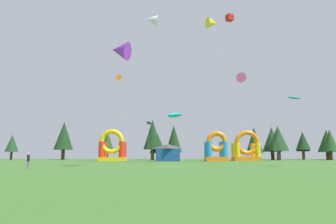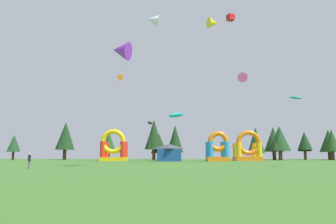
# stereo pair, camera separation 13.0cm
# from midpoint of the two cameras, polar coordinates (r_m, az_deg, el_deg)

# --- Properties ---
(ground_plane) EXTENTS (120.00, 120.00, 0.00)m
(ground_plane) POSITION_cam_midpoint_polar(r_m,az_deg,el_deg) (38.34, -0.14, -10.24)
(ground_plane) COLOR #3D6B28
(kite_red_box) EXTENTS (7.60, 3.54, 19.96)m
(kite_red_box) POSITION_cam_midpoint_polar(r_m,az_deg,el_deg) (43.05, 11.62, 16.90)
(kite_red_box) COLOR red
(kite_red_box) RESTS_ON ground_plane
(kite_pink_delta) EXTENTS (7.70, 3.30, 17.47)m
(kite_pink_delta) POSITION_cam_midpoint_polar(r_m,az_deg,el_deg) (62.26, 13.76, 6.17)
(kite_pink_delta) COLOR #EA599E
(kite_pink_delta) RESTS_ON ground_plane
(kite_cyan_parafoil) EXTENTS (3.47, 3.07, 9.52)m
(kite_cyan_parafoil) POSITION_cam_midpoint_polar(r_m,az_deg,el_deg) (56.50, 1.45, -0.60)
(kite_cyan_parafoil) COLOR #19B7CC
(kite_cyan_parafoil) RESTS_ON ground_plane
(kite_teal_parafoil) EXTENTS (5.07, 1.41, 10.39)m
(kite_teal_parafoil) POSITION_cam_midpoint_polar(r_m,az_deg,el_deg) (49.80, 22.74, 2.47)
(kite_teal_parafoil) COLOR #0C7F7A
(kite_teal_parafoil) RESTS_ON ground_plane
(kite_orange_diamond) EXTENTS (4.14, 4.91, 20.04)m
(kite_orange_diamond) POSITION_cam_midpoint_polar(r_m,az_deg,el_deg) (73.15, -9.00, 6.25)
(kite_orange_diamond) COLOR orange
(kite_orange_diamond) RESTS_ON ground_plane
(kite_purple_delta) EXTENTS (2.92, 4.59, 15.45)m
(kite_purple_delta) POSITION_cam_midpoint_polar(r_m,az_deg,el_deg) (38.38, -8.90, 11.31)
(kite_purple_delta) COLOR purple
(kite_purple_delta) RESTS_ON ground_plane
(kite_black_parafoil) EXTENTS (1.12, 3.93, 8.39)m
(kite_black_parafoil) POSITION_cam_midpoint_polar(r_m,az_deg,el_deg) (62.12, -3.49, -2.05)
(kite_black_parafoil) COLOR black
(kite_black_parafoil) RESTS_ON ground_plane
(kite_white_delta) EXTENTS (2.57, 9.67, 29.03)m
(kite_white_delta) POSITION_cam_midpoint_polar(r_m,az_deg,el_deg) (62.58, -2.92, 16.89)
(kite_white_delta) COLOR white
(kite_white_delta) RESTS_ON ground_plane
(kite_yellow_delta) EXTENTS (3.25, 8.39, 25.82)m
(kite_yellow_delta) POSITION_cam_midpoint_polar(r_m,az_deg,el_deg) (57.16, 8.36, 16.19)
(kite_yellow_delta) COLOR yellow
(kite_yellow_delta) RESTS_ON ground_plane
(person_near_camera) EXTENTS (0.31, 0.31, 1.71)m
(person_near_camera) POSITION_cam_midpoint_polar(r_m,az_deg,el_deg) (36.00, -24.65, -8.08)
(person_near_camera) COLOR #724C8C
(person_near_camera) RESTS_ON ground_plane
(inflatable_blue_arch) EXTENTS (5.82, 4.64, 7.12)m
(inflatable_blue_arch) POSITION_cam_midpoint_polar(r_m,az_deg,el_deg) (70.34, -10.24, -6.85)
(inflatable_blue_arch) COLOR yellow
(inflatable_blue_arch) RESTS_ON ground_plane
(inflatable_yellow_castle) EXTENTS (4.72, 4.74, 6.50)m
(inflatable_yellow_castle) POSITION_cam_midpoint_polar(r_m,az_deg,el_deg) (67.90, 9.17, -7.03)
(inflatable_yellow_castle) COLOR orange
(inflatable_yellow_castle) RESTS_ON ground_plane
(inflatable_red_slide) EXTENTS (6.11, 4.80, 7.08)m
(inflatable_red_slide) POSITION_cam_midpoint_polar(r_m,az_deg,el_deg) (74.63, 14.63, -6.85)
(inflatable_red_slide) COLOR orange
(inflatable_red_slide) RESTS_ON ground_plane
(festival_tent) EXTENTS (5.14, 4.44, 3.72)m
(festival_tent) POSITION_cam_midpoint_polar(r_m,az_deg,el_deg) (67.24, 0.12, -7.63)
(festival_tent) COLOR #19478C
(festival_tent) RESTS_ON ground_plane
(tree_row_0) EXTENTS (3.31, 3.31, 6.57)m
(tree_row_0) POSITION_cam_midpoint_polar(r_m,az_deg,el_deg) (89.29, -27.06, -5.26)
(tree_row_0) COLOR #4C331E
(tree_row_0) RESTS_ON ground_plane
(tree_row_1) EXTENTS (5.17, 5.17, 10.39)m
(tree_row_1) POSITION_cam_midpoint_polar(r_m,az_deg,el_deg) (88.92, -18.81, -4.27)
(tree_row_1) COLOR #4C331E
(tree_row_1) RESTS_ON ground_plane
(tree_row_2) EXTENTS (3.62, 3.62, 7.76)m
(tree_row_2) POSITION_cam_midpoint_polar(r_m,az_deg,el_deg) (85.65, -11.14, -5.36)
(tree_row_2) COLOR #4C331E
(tree_row_2) RESTS_ON ground_plane
(tree_row_3) EXTENTS (4.72, 4.72, 10.52)m
(tree_row_3) POSITION_cam_midpoint_polar(r_m,az_deg,el_deg) (79.58, -2.77, -4.25)
(tree_row_3) COLOR #4C331E
(tree_row_3) RESTS_ON ground_plane
(tree_row_4) EXTENTS (4.33, 4.33, 6.95)m
(tree_row_4) POSITION_cam_midpoint_polar(r_m,az_deg,el_deg) (81.08, -1.80, -5.93)
(tree_row_4) COLOR #4C331E
(tree_row_4) RESTS_ON ground_plane
(tree_row_5) EXTENTS (4.12, 4.12, 8.98)m
(tree_row_5) POSITION_cam_midpoint_polar(r_m,az_deg,el_deg) (78.55, 1.24, -5.05)
(tree_row_5) COLOR #4C331E
(tree_row_5) RESTS_ON ground_plane
(tree_row_6) EXTENTS (4.40, 4.40, 8.55)m
(tree_row_6) POSITION_cam_midpoint_polar(r_m,az_deg,el_deg) (83.08, 16.03, -5.11)
(tree_row_6) COLOR #4C331E
(tree_row_6) RESTS_ON ground_plane
(tree_row_7) EXTENTS (5.16, 5.16, 8.81)m
(tree_row_7) POSITION_cam_midpoint_polar(r_m,az_deg,el_deg) (86.66, 19.07, -4.88)
(tree_row_7) COLOR #4C331E
(tree_row_7) RESTS_ON ground_plane
(tree_row_8) EXTENTS (5.24, 5.24, 8.82)m
(tree_row_8) POSITION_cam_midpoint_polar(r_m,az_deg,el_deg) (83.61, 20.09, -4.67)
(tree_row_8) COLOR #4C331E
(tree_row_8) RESTS_ON ground_plane
(tree_row_9) EXTENTS (3.73, 3.73, 7.57)m
(tree_row_9) POSITION_cam_midpoint_polar(r_m,az_deg,el_deg) (90.12, 24.12, -4.96)
(tree_row_9) COLOR #4C331E
(tree_row_9) RESTS_ON ground_plane
(tree_row_10) EXTENTS (3.69, 3.69, 7.12)m
(tree_row_10) POSITION_cam_midpoint_polar(r_m,az_deg,el_deg) (91.92, 24.09, -5.27)
(tree_row_10) COLOR #4C331E
(tree_row_10) RESTS_ON ground_plane
(tree_row_11) EXTENTS (3.86, 3.86, 8.00)m
(tree_row_11) POSITION_cam_midpoint_polar(r_m,az_deg,el_deg) (89.64, 28.26, -4.68)
(tree_row_11) COLOR #4C331E
(tree_row_11) RESTS_ON ground_plane
(tree_row_12) EXTENTS (4.93, 4.93, 8.21)m
(tree_row_12) POSITION_cam_midpoint_polar(r_m,az_deg,el_deg) (94.22, 27.79, -4.82)
(tree_row_12) COLOR #4C331E
(tree_row_12) RESTS_ON ground_plane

